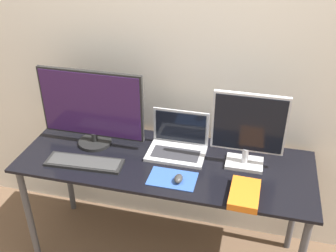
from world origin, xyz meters
The scene contains 9 objects.
wall_back centered at (0.00, 0.68, 1.25)m, with size 7.00×0.05×2.50m.
desk centered at (0.00, 0.31, 0.67)m, with size 1.69×0.61×0.76m.
monitor_left centered at (-0.46, 0.38, 1.00)m, with size 0.63×0.20×0.48m.
monitor_right centered at (0.45, 0.38, 0.99)m, with size 0.40×0.15×0.44m.
laptop centered at (0.05, 0.42, 0.81)m, with size 0.34×0.23×0.24m.
keyboard centered at (-0.44, 0.16, 0.76)m, with size 0.45×0.16×0.02m.
mousepad centered at (0.08, 0.15, 0.76)m, with size 0.26×0.17×0.00m.
mouse centered at (0.12, 0.13, 0.78)m, with size 0.04×0.07×0.04m.
book centered at (0.47, 0.10, 0.77)m, with size 0.15×0.24×0.04m.
Camera 1 is at (0.47, -1.48, 2.07)m, focal length 42.00 mm.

